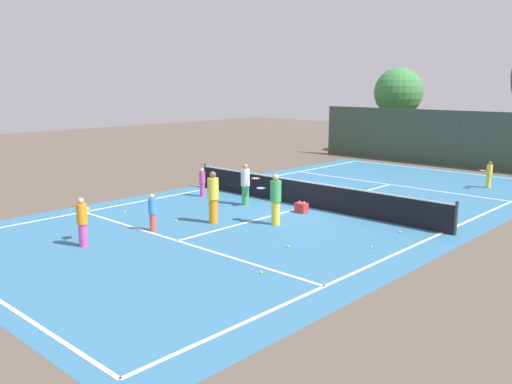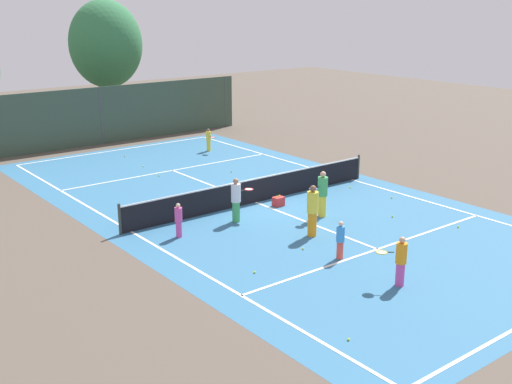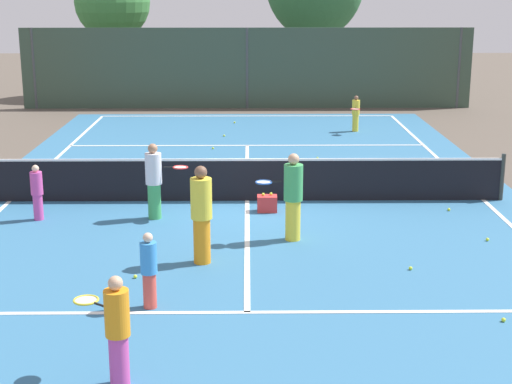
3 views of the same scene
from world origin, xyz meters
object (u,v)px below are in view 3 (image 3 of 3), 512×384
player_5 (37,192)px  tennis_ball_11 (317,158)px  player_2 (201,214)px  player_6 (117,329)px  player_1 (149,270)px  tennis_ball_12 (135,277)px  tennis_ball_7 (224,136)px  ball_crate (267,204)px  tennis_ball_10 (449,210)px  tennis_ball_9 (487,239)px  tennis_ball_1 (411,268)px  player_3 (293,196)px  tennis_ball_8 (220,173)px  tennis_ball_6 (504,320)px  tennis_ball_5 (235,122)px  tennis_ball_4 (431,188)px  tennis_ball_3 (213,148)px  player_0 (356,113)px  player_4 (154,180)px

player_5 → tennis_ball_11: bearing=42.3°
player_2 → player_6: size_ratio=1.23×
player_1 → tennis_ball_12: 1.44m
tennis_ball_7 → tennis_ball_12: 12.87m
ball_crate → tennis_ball_10: (4.03, -0.00, -0.15)m
player_5 → tennis_ball_9: 9.30m
player_2 → tennis_ball_1: size_ratio=27.17×
player_3 → tennis_ball_8: player_3 is taller
tennis_ball_6 → player_5: bearing=147.3°
tennis_ball_5 → tennis_ball_7: (-0.30, -2.54, 0.00)m
tennis_ball_4 → tennis_ball_5: size_ratio=1.00×
tennis_ball_7 → player_6: bearing=-92.9°
tennis_ball_6 → tennis_ball_8: same height
tennis_ball_3 → tennis_ball_8: same height
player_0 → tennis_ball_5: 4.50m
tennis_ball_3 → tennis_ball_8: size_ratio=1.00×
tennis_ball_1 → tennis_ball_8: same height
player_6 → tennis_ball_3: (0.56, 14.47, -0.72)m
tennis_ball_1 → tennis_ball_3: size_ratio=1.00×
player_3 → tennis_ball_12: (-2.80, -2.06, -0.86)m
tennis_ball_10 → ball_crate: bearing=179.9°
player_1 → tennis_ball_6: (5.33, -0.60, -0.59)m
player_3 → tennis_ball_4: player_3 is taller
player_0 → tennis_ball_11: size_ratio=18.53×
tennis_ball_1 → player_1: bearing=-160.0°
ball_crate → tennis_ball_5: 11.36m
player_2 → tennis_ball_4: bearing=44.2°
player_6 → ball_crate: player_6 is taller
tennis_ball_6 → player_1: bearing=173.6°
tennis_ball_4 → tennis_ball_9: (0.20, -4.00, 0.00)m
player_6 → tennis_ball_5: player_6 is taller
player_0 → tennis_ball_7: player_0 is taller
player_6 → tennis_ball_9: bearing=41.6°
tennis_ball_12 → tennis_ball_1: bearing=4.2°
tennis_ball_10 → tennis_ball_11: same height
player_2 → ball_crate: (1.25, 3.27, -0.74)m
player_4 → tennis_ball_5: (1.51, 11.81, -0.81)m
tennis_ball_1 → tennis_ball_4: bearing=73.7°
tennis_ball_11 → tennis_ball_7: bearing=128.8°
player_3 → player_0: bearing=76.5°
tennis_ball_1 → player_3: bearing=139.4°
player_4 → tennis_ball_10: 6.51m
player_6 → tennis_ball_3: bearing=87.8°
player_4 → player_0: bearing=60.9°
player_1 → tennis_ball_11: player_1 is taller
player_5 → tennis_ball_5: player_5 is taller
player_3 → tennis_ball_11: bearing=81.2°
player_6 → tennis_ball_8: (0.89, 11.25, -0.72)m
player_5 → player_6: player_6 is taller
player_6 → tennis_ball_4: 11.41m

